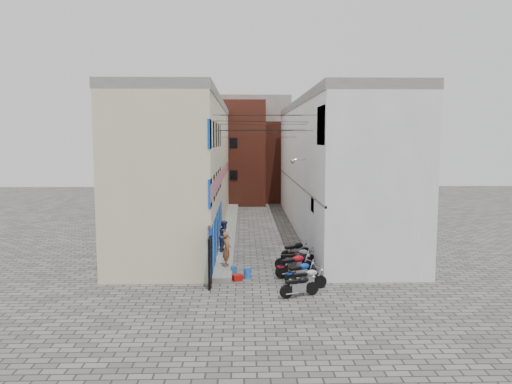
{
  "coord_description": "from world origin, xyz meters",
  "views": [
    {
      "loc": [
        -1.05,
        -21.54,
        6.41
      ],
      "look_at": [
        -0.28,
        10.13,
        3.0
      ],
      "focal_mm": 35.0,
      "sensor_mm": 36.0,
      "label": 1
    }
  ],
  "objects": [
    {
      "name": "motorcycle_f",
      "position": [
        1.78,
        3.19,
        0.49
      ],
      "size": [
        1.72,
        0.59,
        0.99
      ],
      "primitive_type": null,
      "rotation": [
        0.0,
        0.0,
        -1.54
      ],
      "color": "silver",
      "rests_on": "ground"
    },
    {
      "name": "plinth",
      "position": [
        -2.05,
        13.0,
        0.12
      ],
      "size": [
        0.9,
        26.0,
        0.25
      ],
      "primitive_type": "cube",
      "color": "slate",
      "rests_on": "ground"
    },
    {
      "name": "building_far_brick_right",
      "position": [
        3.0,
        30.0,
        4.0
      ],
      "size": [
        5.0,
        6.0,
        8.0
      ],
      "primitive_type": "cube",
      "color": "brown",
      "rests_on": "ground"
    },
    {
      "name": "motorcycle_c",
      "position": [
        1.51,
        0.22,
        0.51
      ],
      "size": [
        1.79,
        1.36,
        1.01
      ],
      "primitive_type": null,
      "rotation": [
        0.0,
        0.0,
        -1.04
      ],
      "color": "#0B3BB0",
      "rests_on": "ground"
    },
    {
      "name": "water_jug_near",
      "position": [
        -0.9,
        0.82,
        0.26
      ],
      "size": [
        0.41,
        0.41,
        0.51
      ],
      "primitive_type": "cylinder",
      "rotation": [
        0.0,
        0.0,
        0.32
      ],
      "color": "blue",
      "rests_on": "ground"
    },
    {
      "name": "person_b",
      "position": [
        -2.1,
        5.42,
        1.1
      ],
      "size": [
        0.8,
        0.94,
        1.69
      ],
      "primitive_type": "imported",
      "rotation": [
        0.0,
        0.0,
        1.36
      ],
      "color": "#373C53",
      "rests_on": "plinth"
    },
    {
      "name": "person_a",
      "position": [
        -1.89,
        2.08,
        1.09
      ],
      "size": [
        0.41,
        0.62,
        1.68
      ],
      "primitive_type": "imported",
      "rotation": [
        0.0,
        0.0,
        1.58
      ],
      "color": "#945935",
      "rests_on": "plinth"
    },
    {
      "name": "building_right",
      "position": [
        5.0,
        13.0,
        4.51
      ],
      "size": [
        5.94,
        26.0,
        9.0
      ],
      "color": "silver",
      "rests_on": "ground"
    },
    {
      "name": "building_left",
      "position": [
        -4.98,
        12.95,
        4.5
      ],
      "size": [
        5.1,
        27.0,
        9.0
      ],
      "color": "beige",
      "rests_on": "ground"
    },
    {
      "name": "ground",
      "position": [
        0.0,
        0.0,
        0.0
      ],
      "size": [
        90.0,
        90.0,
        0.0
      ],
      "primitive_type": "plane",
      "color": "#4E4B49",
      "rests_on": "ground"
    },
    {
      "name": "building_far_concrete",
      "position": [
        0.0,
        34.0,
        5.5
      ],
      "size": [
        8.0,
        5.0,
        11.0
      ],
      "primitive_type": "cube",
      "color": "slate",
      "rests_on": "ground"
    },
    {
      "name": "motorcycle_a",
      "position": [
        1.19,
        -1.88,
        0.5
      ],
      "size": [
        1.81,
        1.13,
        1.0
      ],
      "primitive_type": null,
      "rotation": [
        0.0,
        0.0,
        -1.2
      ],
      "color": "black",
      "rests_on": "ground"
    },
    {
      "name": "building_far_brick_left",
      "position": [
        -2.0,
        28.0,
        5.0
      ],
      "size": [
        6.0,
        6.0,
        10.0
      ],
      "primitive_type": "cube",
      "color": "brown",
      "rests_on": "ground"
    },
    {
      "name": "motorcycle_d",
      "position": [
        1.3,
        1.12,
        0.6
      ],
      "size": [
        2.12,
        1.58,
        1.19
      ],
      "primitive_type": null,
      "rotation": [
        0.0,
        0.0,
        -1.06
      ],
      "color": "maroon",
      "rests_on": "ground"
    },
    {
      "name": "water_jug_far",
      "position": [
        -1.55,
        1.37,
        0.23
      ],
      "size": [
        0.35,
        0.35,
        0.45
      ],
      "primitive_type": "cylinder",
      "rotation": [
        0.0,
        0.0,
        -0.26
      ],
      "color": "#2267AB",
      "rests_on": "ground"
    },
    {
      "name": "motorcycle_b",
      "position": [
        1.64,
        -0.97,
        0.52
      ],
      "size": [
        1.89,
        1.13,
        1.05
      ],
      "primitive_type": null,
      "rotation": [
        0.0,
        0.0,
        -1.24
      ],
      "color": "#AFADB2",
      "rests_on": "ground"
    },
    {
      "name": "far_shopfront",
      "position": [
        0.0,
        25.2,
        1.2
      ],
      "size": [
        2.0,
        0.3,
        2.4
      ],
      "primitive_type": "cube",
      "color": "black",
      "rests_on": "ground"
    },
    {
      "name": "motorcycle_e",
      "position": [
        1.38,
        2.23,
        0.54
      ],
      "size": [
        1.89,
        0.64,
        1.09
      ],
      "primitive_type": null,
      "rotation": [
        0.0,
        0.0,
        -1.6
      ],
      "color": "black",
      "rests_on": "ground"
    },
    {
      "name": "overhead_wires",
      "position": [
        0.0,
        7.64,
        7.12
      ],
      "size": [
        5.8,
        13.02,
        1.32
      ],
      "color": "black",
      "rests_on": "ground"
    },
    {
      "name": "red_crate",
      "position": [
        -1.36,
        0.5,
        0.14
      ],
      "size": [
        0.54,
        0.49,
        0.28
      ],
      "primitive_type": "cube",
      "rotation": [
        0.0,
        0.0,
        0.43
      ],
      "color": "#A7110B",
      "rests_on": "ground"
    },
    {
      "name": "motorcycle_g",
      "position": [
        1.68,
        4.29,
        0.55
      ],
      "size": [
        1.91,
        1.52,
        1.09
      ],
      "primitive_type": null,
      "rotation": [
        0.0,
        0.0,
        -1.0
      ],
      "color": "black",
      "rests_on": "ground"
    }
  ]
}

